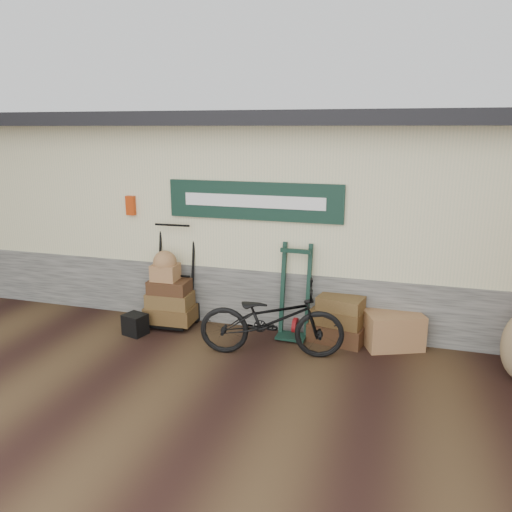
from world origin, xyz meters
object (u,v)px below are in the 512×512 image
at_px(porter_trolley, 174,267).
at_px(wicker_hamper, 393,330).
at_px(suitcase_stack, 338,318).
at_px(bicycle, 272,315).
at_px(green_barrow, 295,291).
at_px(black_trunk, 135,324).

height_order(porter_trolley, wicker_hamper, porter_trolley).
height_order(suitcase_stack, bicycle, bicycle).
xyz_separation_m(green_barrow, wicker_hamper, (1.40, 0.03, -0.44)).
relative_size(porter_trolley, green_barrow, 1.29).
bearing_deg(black_trunk, bicycle, -2.29).
height_order(suitcase_stack, wicker_hamper, suitcase_stack).
distance_m(suitcase_stack, bicycle, 1.08).
height_order(black_trunk, bicycle, bicycle).
xyz_separation_m(suitcase_stack, wicker_hamper, (0.77, 0.02, -0.09)).
xyz_separation_m(green_barrow, suitcase_stack, (0.63, 0.01, -0.35)).
distance_m(green_barrow, black_trunk, 2.41).
xyz_separation_m(porter_trolley, black_trunk, (-0.36, -0.64, -0.73)).
distance_m(porter_trolley, wicker_hamper, 3.37).
xyz_separation_m(porter_trolley, suitcase_stack, (2.54, -0.02, -0.54)).
bearing_deg(black_trunk, porter_trolley, 60.84).
height_order(porter_trolley, suitcase_stack, porter_trolley).
bearing_deg(wicker_hamper, green_barrow, -178.87).
relative_size(porter_trolley, wicker_hamper, 2.32).
xyz_separation_m(suitcase_stack, bicycle, (-0.79, -0.70, 0.22)).
distance_m(wicker_hamper, black_trunk, 3.72).
height_order(green_barrow, suitcase_stack, green_barrow).
bearing_deg(wicker_hamper, suitcase_stack, -178.42).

